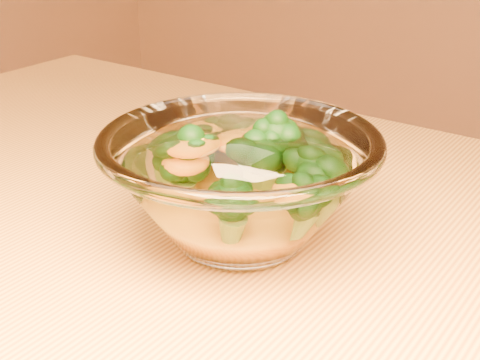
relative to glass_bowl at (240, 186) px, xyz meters
The scene contains 3 objects.
glass_bowl is the anchor object (origin of this frame).
cheese_sauce 0.02m from the glass_bowl, 116.57° to the left, with size 0.10×0.10×0.03m, color orange.
broccoli_heap 0.02m from the glass_bowl, 98.63° to the left, with size 0.14×0.13×0.07m.
Camera 1 is at (0.24, -0.31, 1.02)m, focal length 50.00 mm.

